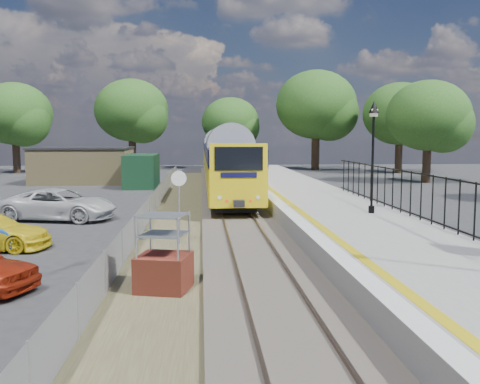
{
  "coord_description": "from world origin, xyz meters",
  "views": [
    {
      "loc": [
        -1.74,
        -15.48,
        4.08
      ],
      "look_at": [
        -0.29,
        4.28,
        2.0
      ],
      "focal_mm": 40.0,
      "sensor_mm": 36.0,
      "label": 1
    }
  ],
  "objects": [
    {
      "name": "ground",
      "position": [
        0.0,
        0.0,
        0.0
      ],
      "size": [
        120.0,
        120.0,
        0.0
      ],
      "primitive_type": "plane",
      "color": "#2D2D30",
      "rests_on": "ground"
    },
    {
      "name": "track_bed",
      "position": [
        -0.47,
        9.67,
        0.09
      ],
      "size": [
        5.9,
        80.0,
        0.29
      ],
      "color": "#473F38",
      "rests_on": "ground"
    },
    {
      "name": "platform",
      "position": [
        4.2,
        8.0,
        0.45
      ],
      "size": [
        5.0,
        70.0,
        0.9
      ],
      "primitive_type": "cube",
      "color": "gray",
      "rests_on": "ground"
    },
    {
      "name": "platform_edge",
      "position": [
        2.14,
        8.0,
        0.9
      ],
      "size": [
        0.9,
        70.0,
        0.01
      ],
      "color": "silver",
      "rests_on": "platform"
    },
    {
      "name": "victorian_lamp_north",
      "position": [
        5.3,
        6.0,
        4.3
      ],
      "size": [
        0.44,
        0.44,
        4.6
      ],
      "color": "black",
      "rests_on": "platform"
    },
    {
      "name": "palisade_fence",
      "position": [
        6.55,
        2.24,
        1.84
      ],
      "size": [
        0.12,
        26.0,
        2.0
      ],
      "color": "black",
      "rests_on": "platform"
    },
    {
      "name": "wire_fence",
      "position": [
        -4.2,
        12.0,
        0.6
      ],
      "size": [
        0.06,
        52.0,
        1.2
      ],
      "color": "#999EA3",
      "rests_on": "ground"
    },
    {
      "name": "outbuilding",
      "position": [
        -10.91,
        31.21,
        1.52
      ],
      "size": [
        10.8,
        10.1,
        3.12
      ],
      "color": "#9B8857",
      "rests_on": "ground"
    },
    {
      "name": "tree_line",
      "position": [
        1.4,
        42.0,
        6.61
      ],
      "size": [
        56.8,
        43.8,
        11.88
      ],
      "color": "#332319",
      "rests_on": "ground"
    },
    {
      "name": "train",
      "position": [
        0.0,
        29.55,
        2.34
      ],
      "size": [
        2.82,
        40.83,
        3.51
      ],
      "color": "yellow",
      "rests_on": "ground"
    },
    {
      "name": "brick_plinth",
      "position": [
        -2.73,
        -1.68,
        1.0
      ],
      "size": [
        1.56,
        1.56,
        2.08
      ],
      "rotation": [
        0.0,
        0.0,
        -0.24
      ],
      "color": "#953825",
      "rests_on": "ground"
    },
    {
      "name": "speed_sign",
      "position": [
        -2.56,
        4.24,
        1.91
      ],
      "size": [
        0.57,
        0.13,
        2.81
      ],
      "rotation": [
        0.0,
        0.0,
        0.12
      ],
      "color": "#999EA3",
      "rests_on": "ground"
    },
    {
      "name": "car_white",
      "position": [
        -8.62,
        10.82,
        0.76
      ],
      "size": [
        5.89,
        3.65,
        1.52
      ],
      "primitive_type": "imported",
      "rotation": [
        0.0,
        0.0,
        1.35
      ],
      "color": "silver",
      "rests_on": "ground"
    }
  ]
}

